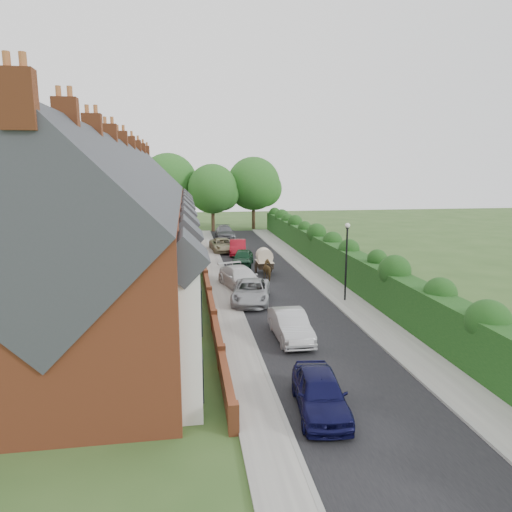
% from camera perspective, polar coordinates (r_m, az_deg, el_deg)
% --- Properties ---
extents(ground, '(140.00, 140.00, 0.00)m').
position_cam_1_polar(ground, '(25.82, 6.84, -8.49)').
color(ground, '#2D4C1E').
rests_on(ground, ground).
extents(road, '(6.00, 58.00, 0.02)m').
position_cam_1_polar(road, '(36.02, 1.40, -2.86)').
color(road, black).
rests_on(road, ground).
extents(pavement_hedge_side, '(2.20, 58.00, 0.12)m').
position_cam_1_polar(pavement_hedge_side, '(36.93, 7.68, -2.53)').
color(pavement_hedge_side, gray).
rests_on(pavement_hedge_side, ground).
extents(pavement_house_side, '(1.70, 58.00, 0.12)m').
position_cam_1_polar(pavement_house_side, '(35.55, -4.73, -2.99)').
color(pavement_house_side, gray).
rests_on(pavement_house_side, ground).
extents(kerb_hedge_side, '(0.18, 58.00, 0.13)m').
position_cam_1_polar(kerb_hedge_side, '(36.65, 6.11, -2.59)').
color(kerb_hedge_side, gray).
rests_on(kerb_hedge_side, ground).
extents(kerb_house_side, '(0.18, 58.00, 0.13)m').
position_cam_1_polar(kerb_house_side, '(35.61, -3.44, -2.94)').
color(kerb_house_side, gray).
rests_on(kerb_house_side, ground).
extents(hedge, '(2.10, 58.00, 2.85)m').
position_cam_1_polar(hedge, '(37.16, 10.41, -0.10)').
color(hedge, '#123A12').
rests_on(hedge, ground).
extents(terrace_row, '(9.05, 40.50, 11.50)m').
position_cam_1_polar(terrace_row, '(33.94, -15.78, 3.56)').
color(terrace_row, '#9B4727').
rests_on(terrace_row, ground).
extents(garden_wall_row, '(0.35, 40.35, 1.10)m').
position_cam_1_polar(garden_wall_row, '(34.43, -6.28, -2.78)').
color(garden_wall_row, brown).
rests_on(garden_wall_row, ground).
extents(lamppost, '(0.32, 0.32, 5.16)m').
position_cam_1_polar(lamppost, '(29.71, 11.25, 0.50)').
color(lamppost, black).
rests_on(lamppost, ground).
extents(tree_far_left, '(7.14, 6.80, 9.29)m').
position_cam_1_polar(tree_far_left, '(63.73, -5.15, 8.21)').
color(tree_far_left, '#332316').
rests_on(tree_far_left, ground).
extents(tree_far_right, '(7.98, 7.60, 10.31)m').
position_cam_1_polar(tree_far_right, '(66.34, 0.01, 8.87)').
color(tree_far_right, '#332316').
rests_on(tree_far_right, ground).
extents(tree_far_back, '(8.40, 8.00, 10.82)m').
position_cam_1_polar(tree_far_back, '(66.59, -10.50, 8.96)').
color(tree_far_back, '#332316').
rests_on(tree_far_back, ground).
extents(car_navy, '(2.16, 4.41, 1.45)m').
position_cam_1_polar(car_navy, '(16.97, 8.02, -16.53)').
color(car_navy, '#0B0B34').
rests_on(car_navy, ground).
extents(car_silver_a, '(1.62, 4.45, 1.46)m').
position_cam_1_polar(car_silver_a, '(23.39, 4.32, -8.63)').
color(car_silver_a, '#A5A6AA').
rests_on(car_silver_a, ground).
extents(car_silver_b, '(3.32, 5.47, 1.42)m').
position_cam_1_polar(car_silver_b, '(29.62, -0.61, -4.46)').
color(car_silver_b, '#95979B').
rests_on(car_silver_b, ground).
extents(car_white, '(3.40, 5.71, 1.55)m').
position_cam_1_polar(car_white, '(32.97, -1.92, -2.77)').
color(car_white, silver).
rests_on(car_white, ground).
extents(car_green, '(2.59, 4.56, 1.46)m').
position_cam_1_polar(car_green, '(40.71, -1.66, -0.23)').
color(car_green, black).
rests_on(car_green, ground).
extents(car_red, '(2.09, 4.70, 1.50)m').
position_cam_1_polar(car_red, '(46.20, -2.29, 1.10)').
color(car_red, maroon).
rests_on(car_red, ground).
extents(car_beige, '(2.71, 5.13, 1.37)m').
position_cam_1_polar(car_beige, '(48.04, -4.22, 1.38)').
color(car_beige, tan).
rests_on(car_beige, ground).
extents(car_grey, '(2.27, 5.33, 1.53)m').
position_cam_1_polar(car_grey, '(57.18, -3.92, 2.96)').
color(car_grey, '#55565C').
rests_on(car_grey, ground).
extents(car_black, '(1.70, 4.19, 1.43)m').
position_cam_1_polar(car_black, '(59.45, -3.93, 3.21)').
color(car_black, black).
rests_on(car_black, ground).
extents(horse, '(1.05, 1.89, 1.52)m').
position_cam_1_polar(horse, '(35.63, 1.58, -1.77)').
color(horse, brown).
rests_on(horse, ground).
extents(horse_cart, '(1.35, 2.98, 2.15)m').
position_cam_1_polar(horse_cart, '(37.41, 1.06, -0.43)').
color(horse_cart, black).
rests_on(horse_cart, ground).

